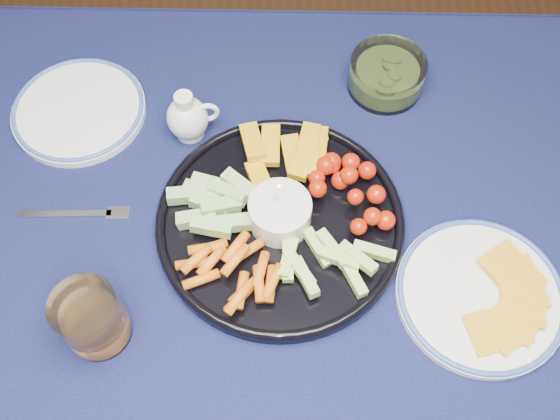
{
  "coord_description": "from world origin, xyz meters",
  "views": [
    {
      "loc": [
        0.02,
        -0.33,
        1.55
      ],
      "look_at": [
        0.01,
        0.09,
        0.79
      ],
      "focal_mm": 40.0,
      "sensor_mm": 36.0,
      "label": 1
    }
  ],
  "objects_px": {
    "juice_tumbler": "(93,320)",
    "crudite_platter": "(278,219)",
    "side_plate_extra": "(79,110)",
    "cheese_plate": "(481,294)",
    "pickle_bowl": "(386,76)",
    "dining_table": "(270,307)",
    "creamer_pitcher": "(188,118)"
  },
  "relations": [
    {
      "from": "dining_table",
      "to": "pickle_bowl",
      "type": "distance_m",
      "value": 0.42
    },
    {
      "from": "cheese_plate",
      "to": "juice_tumbler",
      "type": "height_order",
      "value": "juice_tumbler"
    },
    {
      "from": "crudite_platter",
      "to": "cheese_plate",
      "type": "bearing_deg",
      "value": -20.64
    },
    {
      "from": "dining_table",
      "to": "creamer_pitcher",
      "type": "height_order",
      "value": "creamer_pitcher"
    },
    {
      "from": "juice_tumbler",
      "to": "side_plate_extra",
      "type": "xyz_separation_m",
      "value": [
        -0.09,
        0.36,
        -0.03
      ]
    },
    {
      "from": "crudite_platter",
      "to": "pickle_bowl",
      "type": "height_order",
      "value": "crudite_platter"
    },
    {
      "from": "creamer_pitcher",
      "to": "crudite_platter",
      "type": "bearing_deg",
      "value": -49.23
    },
    {
      "from": "creamer_pitcher",
      "to": "pickle_bowl",
      "type": "height_order",
      "value": "creamer_pitcher"
    },
    {
      "from": "crudite_platter",
      "to": "side_plate_extra",
      "type": "height_order",
      "value": "crudite_platter"
    },
    {
      "from": "dining_table",
      "to": "juice_tumbler",
      "type": "bearing_deg",
      "value": -162.03
    },
    {
      "from": "dining_table",
      "to": "juice_tumbler",
      "type": "height_order",
      "value": "juice_tumbler"
    },
    {
      "from": "cheese_plate",
      "to": "juice_tumbler",
      "type": "bearing_deg",
      "value": -173.34
    },
    {
      "from": "crudite_platter",
      "to": "side_plate_extra",
      "type": "xyz_separation_m",
      "value": [
        -0.33,
        0.2,
        -0.01
      ]
    },
    {
      "from": "juice_tumbler",
      "to": "crudite_platter",
      "type": "bearing_deg",
      "value": 35.26
    },
    {
      "from": "juice_tumbler",
      "to": "pickle_bowl",
      "type": "bearing_deg",
      "value": 46.96
    },
    {
      "from": "dining_table",
      "to": "crudite_platter",
      "type": "distance_m",
      "value": 0.14
    },
    {
      "from": "pickle_bowl",
      "to": "cheese_plate",
      "type": "height_order",
      "value": "pickle_bowl"
    },
    {
      "from": "dining_table",
      "to": "side_plate_extra",
      "type": "relative_size",
      "value": 7.81
    },
    {
      "from": "creamer_pitcher",
      "to": "pickle_bowl",
      "type": "bearing_deg",
      "value": 18.06
    },
    {
      "from": "dining_table",
      "to": "pickle_bowl",
      "type": "xyz_separation_m",
      "value": [
        0.18,
        0.36,
        0.11
      ]
    },
    {
      "from": "dining_table",
      "to": "crudite_platter",
      "type": "height_order",
      "value": "crudite_platter"
    },
    {
      "from": "creamer_pitcher",
      "to": "side_plate_extra",
      "type": "relative_size",
      "value": 0.42
    },
    {
      "from": "pickle_bowl",
      "to": "side_plate_extra",
      "type": "distance_m",
      "value": 0.5
    },
    {
      "from": "crudite_platter",
      "to": "cheese_plate",
      "type": "relative_size",
      "value": 1.55
    },
    {
      "from": "dining_table",
      "to": "crudite_platter",
      "type": "xyz_separation_m",
      "value": [
        0.01,
        0.09,
        0.11
      ]
    },
    {
      "from": "crudite_platter",
      "to": "juice_tumbler",
      "type": "distance_m",
      "value": 0.28
    },
    {
      "from": "creamer_pitcher",
      "to": "juice_tumbler",
      "type": "height_order",
      "value": "juice_tumbler"
    },
    {
      "from": "crudite_platter",
      "to": "cheese_plate",
      "type": "distance_m",
      "value": 0.3
    },
    {
      "from": "creamer_pitcher",
      "to": "side_plate_extra",
      "type": "xyz_separation_m",
      "value": [
        -0.18,
        0.03,
        -0.03
      ]
    },
    {
      "from": "crudite_platter",
      "to": "cheese_plate",
      "type": "height_order",
      "value": "crudite_platter"
    },
    {
      "from": "crudite_platter",
      "to": "juice_tumbler",
      "type": "xyz_separation_m",
      "value": [
        -0.23,
        -0.16,
        0.02
      ]
    },
    {
      "from": "dining_table",
      "to": "juice_tumbler",
      "type": "distance_m",
      "value": 0.27
    }
  ]
}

